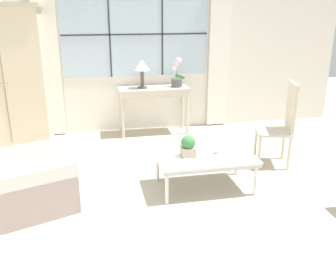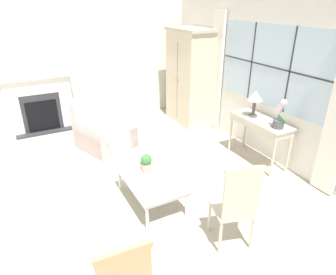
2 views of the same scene
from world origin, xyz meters
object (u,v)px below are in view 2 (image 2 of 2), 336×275
table_lamp (255,97)px  coffee_table (151,179)px  armchair_upholstered (104,133)px  potted_plant_small (146,162)px  fireplace (39,99)px  armoire (189,77)px  potted_orchid (280,117)px  console_table (260,125)px  side_chair_wooden (237,203)px  pillar_candle (158,179)px

table_lamp → coffee_table: 2.32m
armchair_upholstered → potted_plant_small: armchair_upholstered is taller
coffee_table → fireplace: bearing=-163.2°
armoire → coffee_table: armoire is taller
potted_plant_small → potted_orchid: bearing=80.5°
armoire → console_table: bearing=2.3°
potted_orchid → potted_plant_small: potted_orchid is taller
potted_orchid → armchair_upholstered: bearing=-134.4°
coffee_table → potted_plant_small: size_ratio=4.53×
coffee_table → console_table: bearing=96.1°
side_chair_wooden → potted_orchid: bearing=122.2°
console_table → armchair_upholstered: (-1.79, -2.23, -0.40)m
armoire → side_chair_wooden: size_ratio=1.87×
armoire → armchair_upholstered: armoire is taller
armoire → potted_orchid: armoire is taller
console_table → coffee_table: 2.20m
console_table → armchair_upholstered: 2.88m
armoire → table_lamp: armoire is taller
armoire → table_lamp: bearing=2.1°
table_lamp → side_chair_wooden: bearing=-45.7°
console_table → pillar_candle: 2.18m
armoire → armchair_upholstered: bearing=-79.2°
armchair_upholstered → potted_plant_small: (1.82, 0.09, 0.25)m
coffee_table → pillar_candle: size_ratio=7.92×
potted_orchid → side_chair_wooden: potted_orchid is taller
potted_orchid → coffee_table: size_ratio=0.43×
potted_orchid → side_chair_wooden: bearing=-57.8°
fireplace → potted_plant_small: fireplace is taller
table_lamp → armchair_upholstered: size_ratio=0.40×
armchair_upholstered → side_chair_wooden: (3.22, 0.56, 0.33)m
table_lamp → potted_plant_small: 2.22m
table_lamp → potted_orchid: (0.57, 0.00, -0.15)m
potted_plant_small → side_chair_wooden: bearing=18.4°
fireplace → potted_plant_small: bearing=18.2°
table_lamp → armchair_upholstered: 2.86m
console_table → side_chair_wooden: size_ratio=1.04×
armoire → table_lamp: size_ratio=4.57×
console_table → side_chair_wooden: bearing=-49.4°
fireplace → table_lamp: 4.35m
table_lamp → pillar_candle: (0.59, -2.12, -0.65)m
pillar_candle → console_table: bearing=100.8°
console_table → pillar_candle: bearing=-79.2°
console_table → coffee_table: size_ratio=1.03×
potted_orchid → table_lamp: bearing=-179.9°
side_chair_wooden → pillar_candle: bearing=-156.0°
console_table → table_lamp: (-0.18, -0.01, 0.44)m
armoire → console_table: 2.23m
potted_orchid → coffee_table: 2.24m
pillar_candle → potted_orchid: bearing=90.4°
console_table → pillar_candle: size_ratio=8.17×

